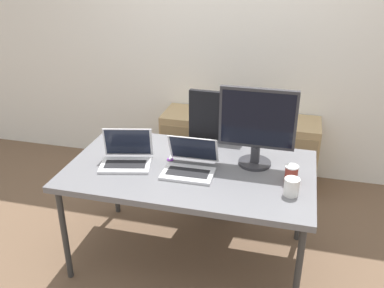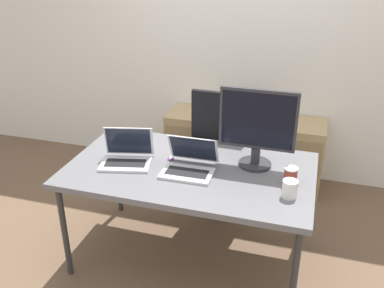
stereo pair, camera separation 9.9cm
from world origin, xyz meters
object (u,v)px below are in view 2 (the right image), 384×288
(cabinet_right, at_px, (298,157))
(laptop_right, at_px, (189,165))
(monitor, at_px, (257,127))
(coffee_cup_brown, at_px, (290,176))
(office_chair, at_px, (225,164))
(cabinet_left, at_px, (193,143))
(laptop_left, at_px, (127,156))
(coffee_cup_white, at_px, (290,189))

(cabinet_right, relative_size, laptop_right, 1.93)
(monitor, height_order, coffee_cup_brown, monitor)
(laptop_right, height_order, coffee_cup_brown, laptop_right)
(office_chair, bearing_deg, cabinet_left, 130.62)
(cabinet_left, bearing_deg, laptop_right, -74.31)
(cabinet_left, bearing_deg, laptop_left, -93.62)
(cabinet_left, bearing_deg, office_chair, -49.38)
(cabinet_right, relative_size, laptop_left, 1.72)
(coffee_cup_brown, bearing_deg, coffee_cup_white, -86.36)
(laptop_left, height_order, coffee_cup_white, laptop_left)
(office_chair, height_order, coffee_cup_white, office_chair)
(cabinet_left, distance_m, coffee_cup_brown, 1.66)
(laptop_left, height_order, coffee_cup_brown, laptop_left)
(cabinet_right, xyz_separation_m, monitor, (-0.24, -1.05, 0.69))
(monitor, bearing_deg, coffee_cup_brown, -37.74)
(coffee_cup_white, bearing_deg, monitor, 127.65)
(cabinet_left, height_order, coffee_cup_brown, coffee_cup_brown)
(laptop_left, bearing_deg, monitor, 14.12)
(cabinet_right, bearing_deg, cabinet_left, 180.00)
(cabinet_right, relative_size, coffee_cup_brown, 5.45)
(laptop_left, distance_m, coffee_cup_brown, 1.07)
(laptop_right, distance_m, monitor, 0.50)
(cabinet_left, distance_m, coffee_cup_white, 1.77)
(laptop_right, relative_size, monitor, 0.63)
(laptop_right, distance_m, coffee_cup_white, 0.66)
(cabinet_left, height_order, coffee_cup_white, coffee_cup_white)
(coffee_cup_brown, bearing_deg, cabinet_left, 128.48)
(laptop_left, height_order, laptop_right, laptop_left)
(monitor, bearing_deg, cabinet_left, 125.23)
(coffee_cup_white, height_order, coffee_cup_brown, coffee_cup_brown)
(laptop_left, bearing_deg, cabinet_right, 49.72)
(cabinet_left, distance_m, laptop_right, 1.38)
(cabinet_right, distance_m, coffee_cup_white, 1.46)
(office_chair, relative_size, monitor, 2.07)
(laptop_left, xyz_separation_m, monitor, (0.82, 0.21, 0.23))
(laptop_left, bearing_deg, cabinet_left, 86.38)
(monitor, relative_size, coffee_cup_white, 4.95)
(office_chair, height_order, cabinet_left, office_chair)
(laptop_left, relative_size, coffee_cup_white, 3.47)
(laptop_left, xyz_separation_m, coffee_cup_white, (1.08, -0.12, 0.00))
(cabinet_right, distance_m, coffee_cup_brown, 1.33)
(office_chair, bearing_deg, monitor, -60.24)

